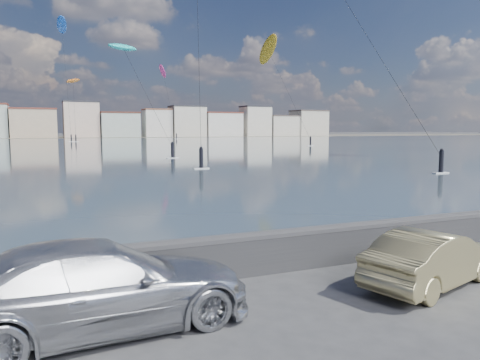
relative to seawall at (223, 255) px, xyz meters
name	(u,v)px	position (x,y,z in m)	size (l,w,h in m)	color
ground	(275,321)	(0.00, -2.70, -0.58)	(700.00, 700.00, 0.00)	#333335
bay_water	(62,146)	(0.00, 88.80, -0.58)	(500.00, 177.00, 0.00)	#405863
far_shore_strip	(51,137)	(0.00, 197.30, -0.57)	(500.00, 60.00, 0.00)	#4C473D
seawall	(223,255)	(0.00, 0.00, 0.00)	(400.00, 0.36, 1.08)	#28282B
far_buildings	(55,122)	(1.31, 183.30, 5.44)	(240.79, 13.26, 14.60)	beige
car_silver	(99,286)	(-3.03, -1.78, 0.22)	(2.24, 5.52, 1.60)	silver
car_champagne	(432,258)	(4.21, -2.32, 0.06)	(1.37, 3.92, 1.29)	tan
kitesurfer_0	(163,73)	(36.16, 152.31, 22.21)	(5.20, 13.43, 25.90)	#E5338C
kitesurfer_3	(62,26)	(3.07, 136.38, 32.04)	(3.26, 19.05, 35.23)	blue
kitesurfer_10	(124,49)	(6.97, 55.40, 13.63)	(7.57, 15.35, 15.52)	#19BFBF
kitesurfer_11	(73,82)	(5.50, 135.51, 16.47)	(6.05, 19.81, 18.68)	orange
kitesurfer_12	(268,50)	(44.63, 87.44, 20.60)	(4.54, 21.19, 25.00)	#BF8C19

